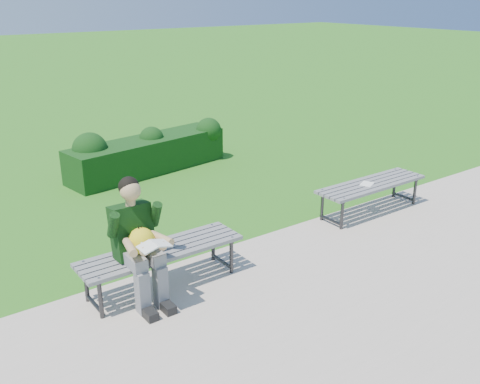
{
  "coord_description": "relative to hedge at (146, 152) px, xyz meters",
  "views": [
    {
      "loc": [
        -3.73,
        -5.03,
        3.03
      ],
      "look_at": [
        -0.25,
        -0.22,
        0.81
      ],
      "focal_mm": 40.0,
      "sensor_mm": 36.0,
      "label": 1
    }
  ],
  "objects": [
    {
      "name": "walkway",
      "position": [
        -0.3,
        -5.16,
        -0.35
      ],
      "size": [
        30.0,
        3.5,
        0.02
      ],
      "color": "beige",
      "rests_on": "ground"
    },
    {
      "name": "seated_boy",
      "position": [
        -2.01,
        -3.9,
        0.35
      ],
      "size": [
        0.56,
        0.76,
        1.31
      ],
      "color": "gray",
      "rests_on": "walkway"
    },
    {
      "name": "bench_left",
      "position": [
        -1.71,
        -3.8,
        0.05
      ],
      "size": [
        1.8,
        0.5,
        0.46
      ],
      "color": "gray",
      "rests_on": "walkway"
    },
    {
      "name": "hedge",
      "position": [
        0.0,
        0.0,
        0.0
      ],
      "size": [
        3.1,
        1.19,
        0.86
      ],
      "color": "#15370E",
      "rests_on": "ground"
    },
    {
      "name": "ground",
      "position": [
        -0.3,
        -3.41,
        -0.36
      ],
      "size": [
        80.0,
        80.0,
        0.0
      ],
      "color": "#207E1F",
      "rests_on": "ground"
    },
    {
      "name": "bench_right",
      "position": [
        1.75,
        -3.69,
        0.05
      ],
      "size": [
        1.8,
        0.5,
        0.46
      ],
      "color": "gray",
      "rests_on": "walkway"
    },
    {
      "name": "paper_sheet",
      "position": [
        1.65,
        -3.69,
        0.11
      ],
      "size": [
        0.27,
        0.24,
        0.01
      ],
      "color": "white",
      "rests_on": "bench_right"
    }
  ]
}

